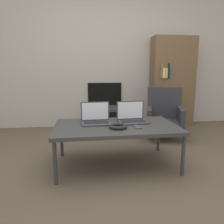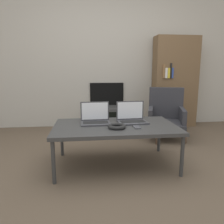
# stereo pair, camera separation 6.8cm
# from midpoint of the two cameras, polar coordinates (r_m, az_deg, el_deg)

# --- Properties ---
(ground_plane) EXTENTS (14.00, 14.00, 0.00)m
(ground_plane) POSITION_cam_midpoint_polar(r_m,az_deg,el_deg) (2.21, 1.35, -16.66)
(ground_plane) COLOR brown
(wall_back) EXTENTS (7.00, 0.08, 2.60)m
(wall_back) POSITION_cam_midpoint_polar(r_m,az_deg,el_deg) (4.06, -3.59, 14.63)
(wall_back) COLOR #ADA89E
(wall_back) RESTS_ON ground_plane
(table) EXTENTS (1.29, 0.76, 0.45)m
(table) POSITION_cam_midpoint_polar(r_m,az_deg,el_deg) (2.33, 0.21, -4.18)
(table) COLOR #333333
(table) RESTS_ON ground_plane
(laptop_left) EXTENTS (0.32, 0.24, 0.23)m
(laptop_left) POSITION_cam_midpoint_polar(r_m,az_deg,el_deg) (2.41, -5.06, -1.75)
(laptop_left) COLOR #38383D
(laptop_left) RESTS_ON table
(laptop_right) EXTENTS (0.34, 0.25, 0.23)m
(laptop_right) POSITION_cam_midpoint_polar(r_m,az_deg,el_deg) (2.46, 4.45, -1.46)
(laptop_right) COLOR #38383D
(laptop_right) RESTS_ON table
(headphones) EXTENTS (0.19, 0.19, 0.04)m
(headphones) POSITION_cam_midpoint_polar(r_m,az_deg,el_deg) (2.20, 0.66, -3.77)
(headphones) COLOR black
(headphones) RESTS_ON table
(phone) EXTENTS (0.07, 0.13, 0.01)m
(phone) POSITION_cam_midpoint_polar(r_m,az_deg,el_deg) (2.25, 5.86, -3.88)
(phone) COLOR #333338
(phone) RESTS_ON table
(tv) EXTENTS (0.49, 0.48, 0.38)m
(tv) POSITION_cam_midpoint_polar(r_m,az_deg,el_deg) (3.86, -1.98, -1.54)
(tv) COLOR #383838
(tv) RESTS_ON ground_plane
(armchair) EXTENTS (0.67, 0.70, 0.76)m
(armchair) POSITION_cam_midpoint_polar(r_m,az_deg,el_deg) (3.44, 12.95, -0.30)
(armchair) COLOR #2D2D33
(armchair) RESTS_ON ground_plane
(bookshelf) EXTENTS (0.77, 0.32, 1.61)m
(bookshelf) POSITION_cam_midpoint_polar(r_m,az_deg,el_deg) (4.17, 14.98, 7.55)
(bookshelf) COLOR brown
(bookshelf) RESTS_ON ground_plane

